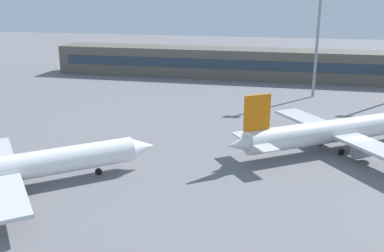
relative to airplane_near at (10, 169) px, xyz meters
The scene contains 5 objects.
ground_plane 35.28m from the airplane_near, 44.90° to the left, with size 400.00×400.00×0.00m, color slate.
terminal_building 92.42m from the airplane_near, 74.37° to the left, with size 128.11×12.13×9.00m.
airplane_near is the anchor object (origin of this frame).
airplane_mid 52.45m from the airplane_near, 31.57° to the left, with size 37.53×29.07×10.84m.
floodlight_tower_east 79.54m from the airplane_near, 58.25° to the left, with size 3.20×0.80×28.92m.
Camera 1 is at (10.52, -31.21, 25.27)m, focal length 40.61 mm.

